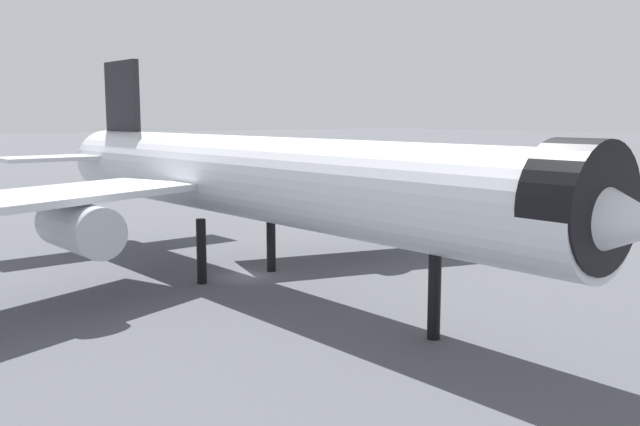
% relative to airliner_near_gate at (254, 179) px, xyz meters
% --- Properties ---
extents(ground, '(900.00, 900.00, 0.00)m').
position_rel_airliner_near_gate_xyz_m(ground, '(-2.09, 0.70, -7.28)').
color(ground, '#4C4F54').
extents(airliner_near_gate, '(57.07, 52.17, 16.51)m').
position_rel_airliner_near_gate_xyz_m(airliner_near_gate, '(0.00, 0.00, 0.00)').
color(airliner_near_gate, silver).
rests_on(airliner_near_gate, ground).
extents(service_truck_front, '(4.04, 5.95, 3.00)m').
position_rel_airliner_near_gate_xyz_m(service_truck_front, '(0.76, 34.12, -5.69)').
color(service_truck_front, black).
rests_on(service_truck_front, ground).
extents(traffic_cone_near_nose, '(0.48, 0.48, 0.60)m').
position_rel_airliner_near_gate_xyz_m(traffic_cone_near_nose, '(-12.40, 32.51, -6.98)').
color(traffic_cone_near_nose, '#F2600C').
rests_on(traffic_cone_near_nose, ground).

